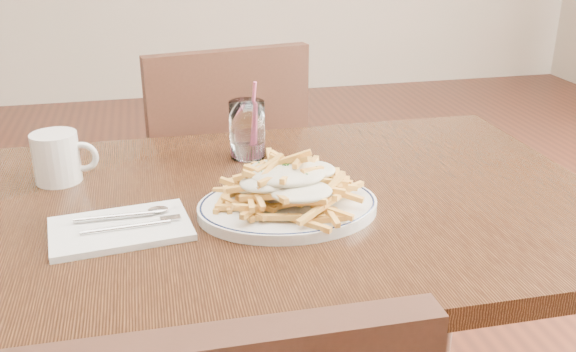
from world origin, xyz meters
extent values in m
cube|color=black|center=(0.00, 0.00, 0.73)|extent=(1.20, 0.80, 0.04)
cylinder|color=black|center=(-0.55, 0.35, 0.35)|extent=(0.05, 0.05, 0.71)
cylinder|color=black|center=(0.55, 0.35, 0.35)|extent=(0.05, 0.05, 0.71)
cube|color=black|center=(-0.07, 0.70, 0.44)|extent=(0.50, 0.50, 0.04)
cube|color=black|center=(-0.03, 0.51, 0.69)|extent=(0.43, 0.12, 0.47)
cylinder|color=black|center=(0.08, 0.92, 0.21)|extent=(0.04, 0.04, 0.42)
cylinder|color=black|center=(-0.28, 0.85, 0.21)|extent=(0.04, 0.04, 0.42)
cylinder|color=black|center=(0.14, 0.56, 0.21)|extent=(0.04, 0.04, 0.42)
cylinder|color=black|center=(-0.22, 0.49, 0.21)|extent=(0.04, 0.04, 0.42)
torus|color=#0E1633|center=(-0.01, -0.06, 0.77)|extent=(0.32, 0.32, 0.01)
ellipsoid|color=white|center=(-0.01, -0.06, 0.83)|extent=(0.21, 0.17, 0.03)
cube|color=white|center=(-0.30, -0.07, 0.76)|extent=(0.24, 0.18, 0.01)
cylinder|color=white|center=(-0.03, 0.23, 0.81)|extent=(0.08, 0.08, 0.12)
cylinder|color=white|center=(-0.03, 0.23, 0.77)|extent=(0.07, 0.07, 0.03)
cylinder|color=#DC537D|center=(-0.02, 0.24, 0.84)|extent=(0.02, 0.04, 0.16)
cylinder|color=white|center=(-0.42, 0.18, 0.80)|extent=(0.09, 0.09, 0.10)
torus|color=white|center=(-0.37, 0.17, 0.80)|extent=(0.06, 0.02, 0.06)
camera|label=1|loc=(-0.24, -1.06, 1.25)|focal=40.00mm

